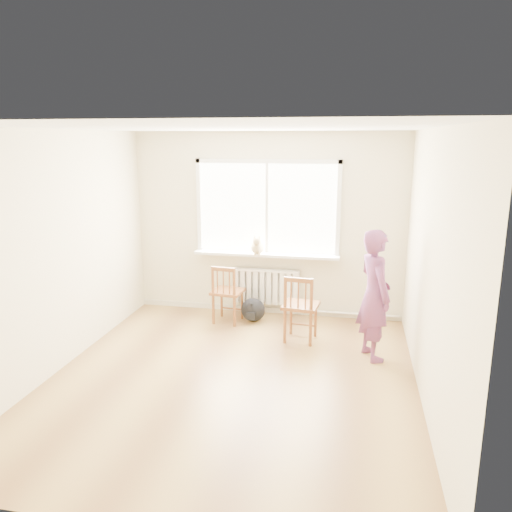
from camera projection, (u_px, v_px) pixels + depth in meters
The scene contains 13 objects.
floor at pixel (232, 379), 5.51m from camera, with size 4.50×4.50×0.00m, color #A78144.
ceiling at pixel (229, 127), 4.89m from camera, with size 4.50×4.50×0.00m, color white.
back_wall at pixel (267, 225), 7.35m from camera, with size 4.00×0.01×2.70m, color beige.
window at pixel (267, 204), 7.25m from camera, with size 2.12×0.05×1.42m.
windowsill at pixel (266, 255), 7.34m from camera, with size 2.15×0.22×0.04m, color white.
radiator at pixel (266, 286), 7.47m from camera, with size 1.00×0.12×0.55m.
heating_pipe at pixel (350, 314), 7.34m from camera, with size 0.04×0.04×1.40m, color silver.
baseboard at pixel (267, 310), 7.63m from camera, with size 4.00×0.03×0.08m, color beige.
chair_left at pixel (226, 294), 7.12m from camera, with size 0.46×0.45×0.85m.
chair_right at pixel (300, 308), 6.45m from camera, with size 0.49×0.47×0.90m.
person at pixel (374, 295), 5.90m from camera, with size 0.58×0.38×1.58m, color #B63C4C.
cat at pixel (258, 246), 7.24m from camera, with size 0.23×0.45×0.30m.
backpack at pixel (253, 310), 7.23m from camera, with size 0.35×0.26×0.35m, color black.
Camera 1 is at (1.25, -4.90, 2.59)m, focal length 35.00 mm.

